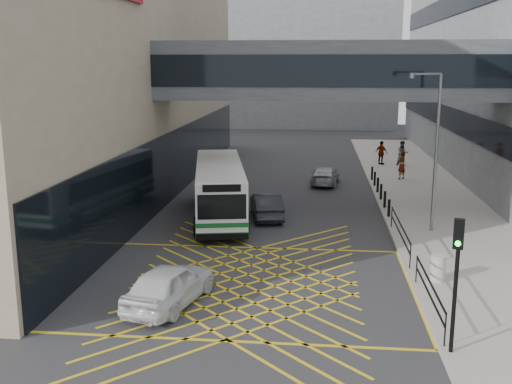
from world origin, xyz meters
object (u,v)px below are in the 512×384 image
(pedestrian_c, at_px, (381,153))
(car_silver, at_px, (325,175))
(bus, at_px, (219,188))
(traffic_light, at_px, (457,267))
(litter_bin, at_px, (438,268))
(pedestrian_a, at_px, (402,166))
(car_dark, at_px, (266,205))
(car_white, at_px, (169,284))
(street_lamp, at_px, (434,143))
(pedestrian_b, at_px, (403,153))

(pedestrian_c, bearing_deg, car_silver, 98.67)
(bus, height_order, traffic_light, traffic_light)
(bus, bearing_deg, litter_bin, -53.80)
(pedestrian_a, bearing_deg, car_dark, 10.54)
(car_silver, bearing_deg, car_white, 82.15)
(car_dark, height_order, street_lamp, street_lamp)
(bus, xyz_separation_m, litter_bin, (9.42, -8.86, -0.90))
(traffic_light, height_order, pedestrian_a, traffic_light)
(traffic_light, bearing_deg, car_white, 178.55)
(pedestrian_a, xyz_separation_m, pedestrian_b, (0.82, 5.61, 0.01))
(car_dark, distance_m, traffic_light, 16.02)
(litter_bin, distance_m, pedestrian_b, 25.42)
(car_white, bearing_deg, car_silver, -89.97)
(litter_bin, bearing_deg, traffic_light, -97.16)
(traffic_light, relative_size, litter_bin, 3.98)
(car_dark, bearing_deg, traffic_light, 101.97)
(car_dark, bearing_deg, street_lamp, 152.99)
(street_lamp, height_order, litter_bin, street_lamp)
(car_white, distance_m, traffic_light, 9.16)
(street_lamp, xyz_separation_m, pedestrian_a, (0.45, 12.97, -3.24))
(pedestrian_a, relative_size, pedestrian_b, 0.99)
(car_silver, distance_m, pedestrian_b, 9.28)
(street_lamp, bearing_deg, pedestrian_a, 67.42)
(traffic_light, xyz_separation_m, pedestrian_c, (1.26, 31.30, -1.57))
(street_lamp, bearing_deg, pedestrian_c, 70.31)
(pedestrian_b, bearing_deg, car_silver, -133.83)
(pedestrian_b, bearing_deg, litter_bin, -98.51)
(car_white, height_order, car_dark, car_white)
(car_silver, bearing_deg, litter_bin, 108.33)
(pedestrian_a, relative_size, pedestrian_c, 1.02)
(car_white, bearing_deg, street_lamp, -122.19)
(car_silver, bearing_deg, car_dark, 77.76)
(car_white, bearing_deg, traffic_light, 175.70)
(traffic_light, height_order, pedestrian_c, traffic_light)
(litter_bin, bearing_deg, street_lamp, 82.78)
(car_silver, relative_size, pedestrian_c, 2.27)
(street_lamp, xyz_separation_m, pedestrian_c, (-0.30, 18.89, -3.25))
(bus, bearing_deg, pedestrian_a, 34.79)
(traffic_light, bearing_deg, bus, 138.12)
(litter_bin, bearing_deg, car_silver, 101.92)
(traffic_light, height_order, litter_bin, traffic_light)
(bus, relative_size, litter_bin, 10.94)
(car_silver, height_order, pedestrian_a, pedestrian_a)
(car_white, distance_m, litter_bin, 9.61)
(car_silver, xyz_separation_m, traffic_light, (3.14, -23.89, 1.99))
(car_silver, height_order, litter_bin, car_silver)
(bus, xyz_separation_m, pedestrian_b, (11.54, 16.47, -0.44))
(bus, height_order, car_silver, bus)
(car_white, xyz_separation_m, car_dark, (2.21, 11.76, -0.06))
(car_silver, bearing_deg, street_lamp, 118.69)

